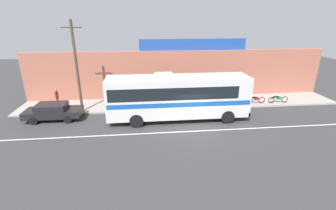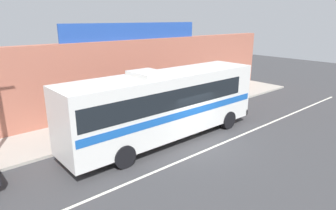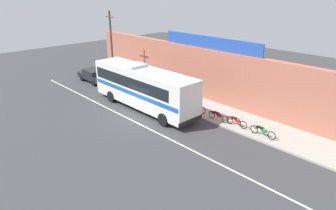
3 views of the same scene
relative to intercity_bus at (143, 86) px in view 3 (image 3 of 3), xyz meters
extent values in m
plane|color=#3A3A3D|center=(1.00, -1.53, -2.07)|extent=(70.00, 70.00, 0.00)
cube|color=#A8A399|center=(1.00, 3.67, -2.00)|extent=(30.00, 3.60, 0.14)
cube|color=#B26651|center=(1.00, 5.82, 0.33)|extent=(30.00, 0.70, 4.80)
cube|color=#234CAD|center=(2.40, 5.82, 3.28)|extent=(10.64, 0.12, 1.10)
cube|color=silver|center=(1.00, -2.33, -2.06)|extent=(30.00, 0.14, 0.01)
cube|color=silver|center=(0.08, 0.00, -0.07)|extent=(11.11, 2.50, 3.10)
cube|color=black|center=(-0.37, 0.00, 0.48)|extent=(9.78, 2.52, 0.96)
cube|color=#1956B2|center=(0.08, 0.00, -0.37)|extent=(10.89, 2.51, 0.36)
cube|color=black|center=(5.60, 0.00, 0.38)|extent=(0.04, 2.25, 1.40)
cube|color=black|center=(5.59, 0.00, -1.44)|extent=(0.12, 2.50, 0.36)
cube|color=silver|center=(-1.03, 0.00, 1.60)|extent=(1.40, 1.75, 0.24)
cylinder|color=black|center=(3.86, 1.16, -1.55)|extent=(1.04, 0.32, 1.04)
cylinder|color=black|center=(3.86, -1.16, -1.55)|extent=(1.04, 0.32, 1.04)
cylinder|color=black|center=(-3.25, 1.16, -1.55)|extent=(1.04, 0.32, 1.04)
cylinder|color=black|center=(-3.25, -1.16, -1.55)|extent=(1.04, 0.32, 1.04)
cube|color=black|center=(-9.93, 0.97, -1.46)|extent=(4.41, 1.78, 0.56)
cube|color=black|center=(-10.03, 0.97, -0.94)|extent=(2.29, 1.60, 0.48)
cube|color=black|center=(-9.18, 0.97, -0.97)|extent=(0.21, 1.49, 0.34)
cylinder|color=black|center=(-8.65, 1.80, -1.76)|extent=(0.62, 0.20, 0.62)
cylinder|color=black|center=(-8.65, 0.13, -1.76)|extent=(0.62, 0.20, 0.62)
cylinder|color=black|center=(-11.21, 1.80, -1.76)|extent=(0.62, 0.20, 0.62)
cylinder|color=black|center=(-11.21, 0.13, -1.76)|extent=(0.62, 0.20, 0.62)
cylinder|color=brown|center=(-8.02, 2.31, 1.87)|extent=(0.22, 0.22, 7.59)
cylinder|color=brown|center=(-8.02, 2.31, 5.06)|extent=(1.60, 0.10, 0.10)
torus|color=black|center=(10.83, 2.52, -1.62)|extent=(0.62, 0.06, 0.62)
torus|color=black|center=(9.48, 2.52, -1.62)|extent=(0.62, 0.06, 0.62)
cylinder|color=silver|center=(10.75, 2.52, -1.32)|extent=(0.34, 0.04, 0.65)
cylinder|color=silver|center=(10.65, 2.52, -1.00)|extent=(0.03, 0.56, 0.03)
ellipsoid|color=#237F38|center=(10.22, 2.52, -1.44)|extent=(0.56, 0.22, 0.34)
cube|color=black|center=(9.91, 2.52, -1.32)|extent=(0.52, 0.20, 0.10)
ellipsoid|color=#237F38|center=(9.54, 2.52, -1.48)|extent=(0.36, 0.14, 0.16)
torus|color=black|center=(7.01, 2.40, -1.62)|extent=(0.62, 0.06, 0.62)
torus|color=black|center=(5.70, 2.40, -1.62)|extent=(0.62, 0.06, 0.62)
cylinder|color=silver|center=(6.93, 2.40, -1.32)|extent=(0.34, 0.04, 0.65)
cylinder|color=silver|center=(6.83, 2.40, -1.00)|extent=(0.03, 0.56, 0.03)
ellipsoid|color=red|center=(6.42, 2.40, -1.44)|extent=(0.56, 0.22, 0.34)
cube|color=black|center=(6.12, 2.40, -1.32)|extent=(0.52, 0.20, 0.10)
ellipsoid|color=red|center=(5.76, 2.40, -1.48)|extent=(0.36, 0.14, 0.16)
torus|color=black|center=(4.65, 2.52, -1.62)|extent=(0.62, 0.06, 0.62)
torus|color=black|center=(3.43, 2.52, -1.62)|extent=(0.62, 0.06, 0.62)
cylinder|color=silver|center=(4.57, 2.52, -1.32)|extent=(0.34, 0.04, 0.65)
cylinder|color=silver|center=(4.47, 2.52, -1.00)|extent=(0.03, 0.56, 0.03)
ellipsoid|color=#1E51B2|center=(4.10, 2.52, -1.44)|extent=(0.56, 0.22, 0.34)
cube|color=black|center=(3.82, 2.52, -1.32)|extent=(0.52, 0.20, 0.10)
ellipsoid|color=#1E51B2|center=(3.49, 2.52, -1.48)|extent=(0.36, 0.14, 0.16)
torus|color=black|center=(8.54, 2.58, -1.62)|extent=(0.62, 0.06, 0.62)
torus|color=black|center=(7.33, 2.58, -1.62)|extent=(0.62, 0.06, 0.62)
cylinder|color=silver|center=(8.46, 2.58, -1.32)|extent=(0.34, 0.04, 0.65)
cylinder|color=silver|center=(8.36, 2.58, -1.00)|extent=(0.03, 0.56, 0.03)
ellipsoid|color=red|center=(7.99, 2.58, -1.44)|extent=(0.56, 0.22, 0.34)
cube|color=black|center=(7.72, 2.58, -1.32)|extent=(0.52, 0.20, 0.10)
ellipsoid|color=red|center=(7.39, 2.58, -1.48)|extent=(0.36, 0.14, 0.16)
cylinder|color=navy|center=(-10.48, 3.77, -1.51)|extent=(0.13, 0.13, 0.83)
cylinder|color=navy|center=(-10.48, 3.59, -1.51)|extent=(0.13, 0.13, 0.83)
cylinder|color=red|center=(-10.48, 3.68, -0.79)|extent=(0.30, 0.30, 0.62)
sphere|color=#A37556|center=(-10.48, 3.68, -0.34)|extent=(0.22, 0.22, 0.22)
cylinder|color=red|center=(-10.48, 3.88, -0.76)|extent=(0.08, 0.08, 0.57)
cylinder|color=red|center=(-10.48, 3.48, -0.76)|extent=(0.08, 0.08, 0.57)
cylinder|color=black|center=(0.50, 3.33, -1.50)|extent=(0.13, 0.13, 0.85)
cylinder|color=black|center=(0.50, 3.15, -1.50)|extent=(0.13, 0.13, 0.85)
cylinder|color=white|center=(0.50, 3.24, -0.76)|extent=(0.30, 0.30, 0.64)
sphere|color=tan|center=(0.50, 3.24, -0.30)|extent=(0.23, 0.23, 0.23)
cylinder|color=white|center=(0.50, 3.44, -0.73)|extent=(0.08, 0.08, 0.59)
cylinder|color=white|center=(0.50, 3.04, -0.73)|extent=(0.08, 0.08, 0.59)
camera|label=1|loc=(-2.61, -17.63, 5.74)|focal=25.26mm
camera|label=2|loc=(-9.20, -10.94, 4.15)|focal=31.07mm
camera|label=3|loc=(18.99, -15.13, 7.88)|focal=31.59mm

